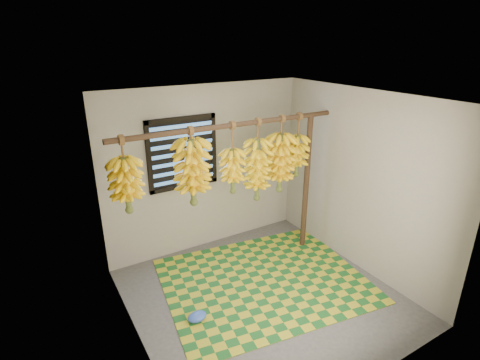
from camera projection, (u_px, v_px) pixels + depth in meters
floor at (263, 297)px, 4.59m from camera, size 3.00×3.00×0.01m
ceiling at (268, 98)px, 3.73m from camera, size 3.00×3.00×0.01m
wall_back at (206, 169)px, 5.37m from camera, size 3.00×0.01×2.40m
wall_left at (131, 244)px, 3.44m from camera, size 0.01×3.00×2.40m
wall_right at (360, 182)px, 4.88m from camera, size 0.01×3.00×2.40m
window at (183, 153)px, 5.07m from camera, size 1.00×0.04×1.00m
hanging_pole at (234, 125)px, 4.43m from camera, size 3.00×0.06×0.06m
support_post at (306, 184)px, 5.37m from camera, size 0.08×0.08×2.00m
woven_mat at (264, 280)px, 4.88m from camera, size 2.79×2.37×0.01m
plastic_bag at (197, 317)px, 4.18m from camera, size 0.24×0.18×0.09m
banana_bunch_a at (126, 185)px, 3.98m from camera, size 0.34×0.34×0.86m
banana_bunch_b at (192, 172)px, 4.34m from camera, size 0.41×0.41×0.94m
banana_bunch_c at (233, 171)px, 4.63m from camera, size 0.30×0.30×0.91m
banana_bunch_d at (257, 170)px, 4.83m from camera, size 0.37×0.37×1.09m
banana_bunch_e at (280, 163)px, 4.99m from camera, size 0.37×0.37×1.04m
banana_bunch_f at (297, 156)px, 5.11m from camera, size 0.30×0.30×0.88m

